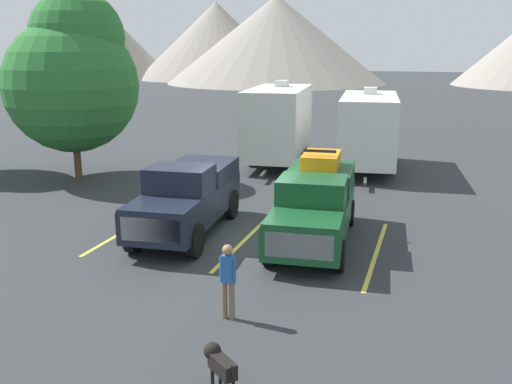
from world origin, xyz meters
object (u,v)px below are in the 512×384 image
Objects in this scene: camper_trailer_a at (278,121)px; dog at (219,361)px; person_a at (228,276)px; pickup_truck_a at (188,196)px; camper_trailer_b at (368,128)px; pickup_truck_b at (315,202)px.

camper_trailer_a is 18.81m from dog.
camper_trailer_a is at bearing 102.00° from person_a.
camper_trailer_a is at bearing 102.68° from dog.
camper_trailer_b is at bearing 69.49° from pickup_truck_a.
pickup_truck_b is at bearing -91.23° from camper_trailer_b.
person_a is at bearing -78.00° from camper_trailer_a.
pickup_truck_b is at bearing 90.54° from dog.
pickup_truck_a is at bearing 117.84° from dog.
dog is (4.11, -18.29, -1.56)m from camper_trailer_a.
camper_trailer_b reaches higher than pickup_truck_a.
camper_trailer_b is (4.06, 10.86, 0.81)m from pickup_truck_a.
camper_trailer_b is (0.22, 10.42, 0.80)m from pickup_truck_b.
camper_trailer_a reaches higher than pickup_truck_a.
camper_trailer_b is 10.17× the size of dog.
pickup_truck_a is 7.50× the size of dog.
pickup_truck_b is 5.48m from person_a.
camper_trailer_b reaches higher than person_a.
pickup_truck_b is 3.61× the size of person_a.
dog is at bearing -89.46° from pickup_truck_b.
pickup_truck_a is 11.63m from camper_trailer_b.
person_a is 2.57m from dog.
pickup_truck_b is 7.89m from dog.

